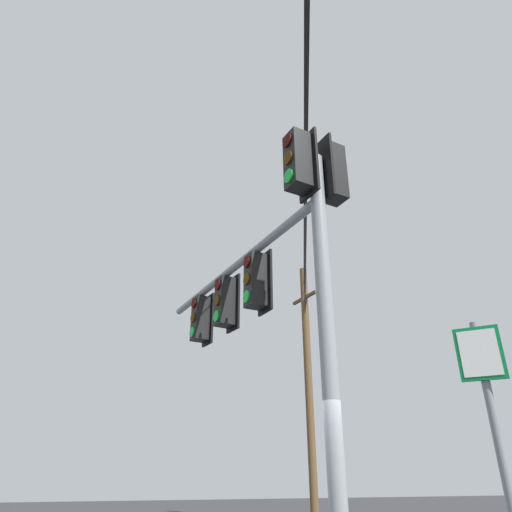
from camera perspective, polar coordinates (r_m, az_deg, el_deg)
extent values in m
cylinder|color=gray|center=(5.52, 9.04, -12.96)|extent=(0.20, 0.20, 5.85)
cylinder|color=gray|center=(8.44, -3.18, -1.79)|extent=(1.49, 5.33, 0.14)
cube|color=black|center=(6.52, 5.24, 11.64)|extent=(0.37, 0.37, 0.90)
cube|color=black|center=(6.60, 6.49, 11.19)|extent=(0.15, 0.44, 1.04)
cylinder|color=#360503|center=(6.63, 3.91, 14.15)|extent=(0.08, 0.20, 0.20)
cylinder|color=#3C2703|center=(6.45, 3.99, 12.09)|extent=(0.08, 0.20, 0.20)
cylinder|color=green|center=(6.27, 4.07, 9.90)|extent=(0.08, 0.20, 0.20)
cube|color=black|center=(6.82, 9.51, 10.08)|extent=(0.37, 0.37, 0.90)
cube|color=black|center=(6.73, 8.34, 10.51)|extent=(0.15, 0.44, 1.04)
cylinder|color=#360503|center=(7.08, 10.42, 11.66)|extent=(0.08, 0.20, 0.20)
cylinder|color=#3C2703|center=(6.91, 10.61, 9.66)|extent=(0.08, 0.20, 0.20)
cylinder|color=green|center=(6.74, 10.81, 7.57)|extent=(0.08, 0.20, 0.20)
cube|color=black|center=(7.43, -0.02, -3.09)|extent=(0.36, 0.36, 0.90)
cube|color=black|center=(7.51, 1.13, -3.31)|extent=(0.13, 0.44, 1.04)
cylinder|color=#360503|center=(7.48, -1.15, -0.74)|extent=(0.07, 0.20, 0.20)
cylinder|color=#3C2703|center=(7.37, -1.17, -2.87)|extent=(0.07, 0.20, 0.20)
cylinder|color=green|center=(7.26, -1.19, -5.06)|extent=(0.07, 0.20, 0.20)
cube|color=black|center=(8.41, -3.87, -5.71)|extent=(0.37, 0.37, 0.90)
cube|color=black|center=(8.48, -2.84, -5.91)|extent=(0.16, 0.43, 1.04)
cylinder|color=#360503|center=(8.45, -4.81, -3.59)|extent=(0.08, 0.20, 0.20)
cylinder|color=#3C2703|center=(8.34, -4.88, -5.51)|extent=(0.08, 0.20, 0.20)
cylinder|color=green|center=(8.24, -4.96, -7.47)|extent=(0.08, 0.20, 0.20)
cube|color=black|center=(9.43, -6.92, -7.75)|extent=(0.37, 0.37, 0.90)
cube|color=black|center=(9.49, -5.97, -7.92)|extent=(0.16, 0.43, 1.04)
cylinder|color=#360503|center=(9.46, -7.74, -5.86)|extent=(0.08, 0.20, 0.20)
cylinder|color=#3C2703|center=(9.37, -7.85, -7.59)|extent=(0.08, 0.20, 0.20)
cylinder|color=green|center=(9.28, -7.96, -9.35)|extent=(0.08, 0.20, 0.20)
cylinder|color=brown|center=(19.30, 6.56, -15.42)|extent=(0.31, 0.31, 10.02)
cube|color=brown|center=(20.23, 6.05, -5.20)|extent=(0.52, 1.74, 0.12)
cube|color=#0C7238|center=(4.28, 26.06, -10.81)|extent=(0.28, 0.26, 0.44)
cube|color=white|center=(4.27, 26.04, -10.77)|extent=(0.22, 0.21, 0.38)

